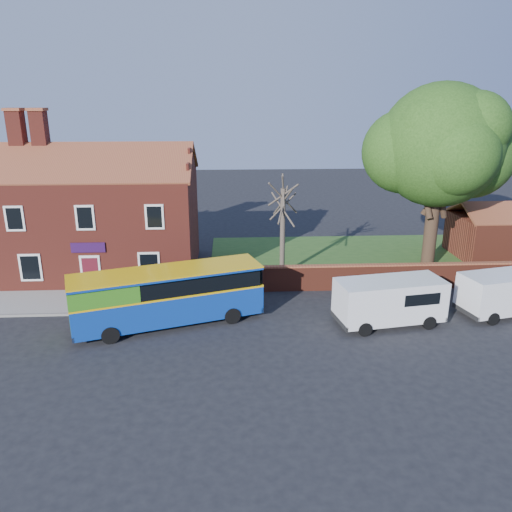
{
  "coord_description": "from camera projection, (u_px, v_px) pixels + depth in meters",
  "views": [
    {
      "loc": [
        1.44,
        -21.21,
        11.32
      ],
      "look_at": [
        2.82,
        5.0,
        2.89
      ],
      "focal_mm": 35.0,
      "sensor_mm": 36.0,
      "label": 1
    }
  ],
  "objects": [
    {
      "name": "boundary_wall",
      "position": [
        420.0,
        276.0,
        30.61
      ],
      "size": [
        22.0,
        0.38,
        1.6
      ],
      "color": "maroon",
      "rests_on": "ground"
    },
    {
      "name": "large_tree",
      "position": [
        440.0,
        149.0,
        32.49
      ],
      "size": [
        10.06,
        7.96,
        12.27
      ],
      "color": "black",
      "rests_on": "ground"
    },
    {
      "name": "van_near",
      "position": [
        390.0,
        300.0,
        25.61
      ],
      "size": [
        5.75,
        3.04,
        2.4
      ],
      "rotation": [
        0.0,
        0.0,
        0.16
      ],
      "color": "white",
      "rests_on": "ground"
    },
    {
      "name": "van_far",
      "position": [
        509.0,
        291.0,
        26.84
      ],
      "size": [
        5.6,
        3.21,
        2.31
      ],
      "rotation": [
        0.0,
        0.0,
        0.22
      ],
      "color": "white",
      "rests_on": "ground"
    },
    {
      "name": "kerb",
      "position": [
        76.0,
        314.0,
        26.99
      ],
      "size": [
        18.0,
        0.15,
        0.14
      ],
      "primitive_type": "cube",
      "color": "slate",
      "rests_on": "ground"
    },
    {
      "name": "outbuilding",
      "position": [
        511.0,
        235.0,
        36.52
      ],
      "size": [
        8.2,
        5.06,
        4.17
      ],
      "color": "maroon",
      "rests_on": "ground"
    },
    {
      "name": "bare_tree",
      "position": [
        283.0,
        228.0,
        32.09
      ],
      "size": [
        2.37,
        2.83,
        6.33
      ],
      "color": "#4C4238",
      "rests_on": "ground"
    },
    {
      "name": "bus",
      "position": [
        162.0,
        295.0,
        25.41
      ],
      "size": [
        9.93,
        5.32,
        2.94
      ],
      "rotation": [
        0.0,
        0.0,
        0.32
      ],
      "color": "#0E389B",
      "rests_on": "ground"
    },
    {
      "name": "ground",
      "position": [
        202.0,
        347.0,
        23.55
      ],
      "size": [
        120.0,
        120.0,
        0.0
      ],
      "primitive_type": "plane",
      "color": "black",
      "rests_on": "ground"
    },
    {
      "name": "grass_strip",
      "position": [
        389.0,
        258.0,
        36.56
      ],
      "size": [
        26.0,
        12.0,
        0.04
      ],
      "primitive_type": "cube",
      "color": "#426B28",
      "rests_on": "ground"
    },
    {
      "name": "shop_building",
      "position": [
        103.0,
        221.0,
        33.09
      ],
      "size": [
        12.3,
        8.13,
        10.5
      ],
      "color": "maroon",
      "rests_on": "ground"
    },
    {
      "name": "pavement",
      "position": [
        85.0,
        302.0,
        28.65
      ],
      "size": [
        18.0,
        3.5,
        0.12
      ],
      "primitive_type": "cube",
      "color": "gray",
      "rests_on": "ground"
    }
  ]
}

